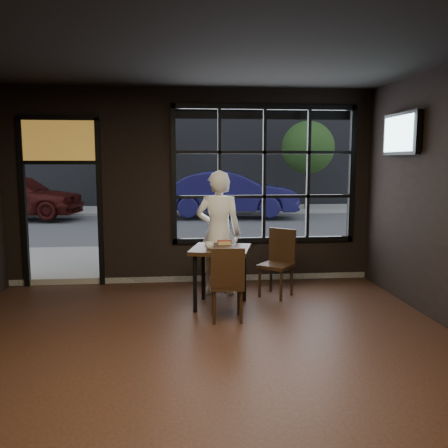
{
  "coord_description": "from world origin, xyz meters",
  "views": [
    {
      "loc": [
        -0.23,
        -4.32,
        2.02
      ],
      "look_at": [
        0.4,
        2.2,
        1.15
      ],
      "focal_mm": 38.0,
      "sensor_mm": 36.0,
      "label": 1
    }
  ],
  "objects": [
    {
      "name": "chair_window",
      "position": [
        1.21,
        2.51,
        0.5
      ],
      "size": [
        0.61,
        0.61,
        1.01
      ],
      "primitive_type": "cube",
      "rotation": [
        0.0,
        0.0,
        -0.68
      ],
      "color": "black",
      "rests_on": "floor"
    },
    {
      "name": "navy_car",
      "position": [
        1.61,
        12.43,
        0.89
      ],
      "size": [
        4.93,
        2.17,
        1.57
      ],
      "primitive_type": "imported",
      "rotation": [
        0.0,
        0.0,
        1.46
      ],
      "color": "#181548",
      "rests_on": "street_asphalt"
    },
    {
      "name": "street_asphalt",
      "position": [
        0.0,
        24.0,
        -0.02
      ],
      "size": [
        60.0,
        41.0,
        0.04
      ],
      "primitive_type": "cube",
      "color": "#545456",
      "rests_on": "ground"
    },
    {
      "name": "ceiling",
      "position": [
        0.0,
        0.0,
        3.21
      ],
      "size": [
        6.0,
        7.0,
        0.02
      ],
      "primitive_type": "cube",
      "color": "black",
      "rests_on": "ground"
    },
    {
      "name": "man",
      "position": [
        0.37,
        2.73,
        0.94
      ],
      "size": [
        0.75,
        0.56,
        1.89
      ],
      "primitive_type": "imported",
      "rotation": [
        0.0,
        0.0,
        2.97
      ],
      "color": "silver",
      "rests_on": "floor"
    },
    {
      "name": "tree_right",
      "position": [
        4.99,
        14.54,
        2.55
      ],
      "size": [
        2.12,
        2.12,
        3.62
      ],
      "color": "#332114",
      "rests_on": "street_asphalt"
    },
    {
      "name": "cup",
      "position": [
        0.18,
        1.99,
        0.88
      ],
      "size": [
        0.13,
        0.13,
        0.1
      ],
      "primitive_type": "imported",
      "rotation": [
        0.0,
        0.0,
        0.08
      ],
      "color": "silver",
      "rests_on": "cafe_table"
    },
    {
      "name": "hotdog",
      "position": [
        0.42,
        2.31,
        0.87
      ],
      "size": [
        0.2,
        0.09,
        0.06
      ],
      "primitive_type": null,
      "rotation": [
        0.0,
        0.0,
        0.05
      ],
      "color": "tan",
      "rests_on": "cafe_table"
    },
    {
      "name": "tree_left",
      "position": [
        -1.92,
        14.69,
        2.49
      ],
      "size": [
        2.07,
        2.07,
        3.54
      ],
      "color": "#332114",
      "rests_on": "street_asphalt"
    },
    {
      "name": "floor",
      "position": [
        0.0,
        0.0,
        -0.01
      ],
      "size": [
        6.0,
        7.0,
        0.02
      ],
      "primitive_type": "cube",
      "color": "black",
      "rests_on": "ground"
    },
    {
      "name": "maroon_car",
      "position": [
        -5.79,
        12.57,
        0.86
      ],
      "size": [
        4.71,
        2.56,
        1.52
      ],
      "primitive_type": "imported",
      "rotation": [
        0.0,
        0.0,
        1.39
      ],
      "color": "#3D0F0C",
      "rests_on": "street_asphalt"
    },
    {
      "name": "stained_transom",
      "position": [
        -2.1,
        3.5,
        2.35
      ],
      "size": [
        1.2,
        0.06,
        0.7
      ],
      "primitive_type": "cube",
      "color": "orange",
      "rests_on": "ground"
    },
    {
      "name": "window_frame",
      "position": [
        1.2,
        3.5,
        1.8
      ],
      "size": [
        3.06,
        0.12,
        2.28
      ],
      "primitive_type": "cube",
      "color": "black",
      "rests_on": "ground"
    },
    {
      "name": "chair_near",
      "position": [
        0.37,
        1.52,
        0.48
      ],
      "size": [
        0.43,
        0.43,
        0.97
      ],
      "primitive_type": "cube",
      "rotation": [
        0.0,
        0.0,
        3.11
      ],
      "color": "black",
      "rests_on": "floor"
    },
    {
      "name": "building_across",
      "position": [
        0.0,
        23.0,
        7.5
      ],
      "size": [
        28.0,
        12.0,
        15.0
      ],
      "primitive_type": "cube",
      "color": "#5B5956",
      "rests_on": "ground"
    },
    {
      "name": "tv",
      "position": [
        2.93,
        2.22,
        2.4
      ],
      "size": [
        0.11,
        1.01,
        0.59
      ],
      "primitive_type": "cube",
      "color": "black",
      "rests_on": "wall_right"
    },
    {
      "name": "cafe_table",
      "position": [
        0.34,
        2.09,
        0.42
      ],
      "size": [
        0.94,
        0.94,
        0.84
      ],
      "primitive_type": "cube",
      "rotation": [
        0.0,
        0.0,
        -0.24
      ],
      "color": "black",
      "rests_on": "floor"
    }
  ]
}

